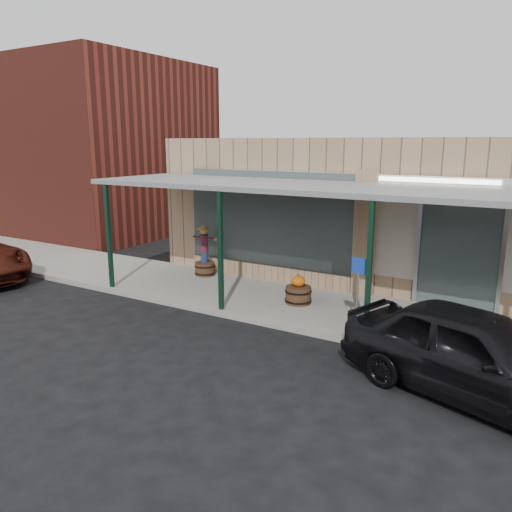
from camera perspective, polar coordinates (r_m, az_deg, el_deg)
The scene contains 9 objects.
ground at distance 9.61m, azimuth -2.42°, elevation -12.30°, with size 120.00×120.00×0.00m, color black.
sidewalk at distance 12.52m, azimuth 6.70°, elevation -5.89°, with size 40.00×3.20×0.15m, color gray.
storefront at distance 16.27m, azimuth 13.56°, elevation 5.49°, with size 12.00×6.25×4.20m.
awning at distance 11.88m, azimuth 6.99°, elevation 7.59°, with size 12.00×3.00×3.04m.
block_buildings_near at distance 16.69m, azimuth 21.67°, elevation 10.90°, with size 61.00×8.00×8.00m.
barrel_scarecrow at distance 15.09m, azimuth -5.90°, elevation -0.25°, with size 0.94×0.70×1.55m.
barrel_pumpkin at distance 12.51m, azimuth 4.86°, elevation -4.21°, with size 0.68×0.68×0.76m.
handicap_sign at distance 10.60m, azimuth 11.57°, elevation -3.24°, with size 0.33×0.11×1.61m.
parked_sedan at distance 8.89m, azimuth 23.88°, elevation -10.28°, with size 4.77×3.07×1.55m.
Camera 1 is at (4.80, -7.25, 4.09)m, focal length 35.00 mm.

